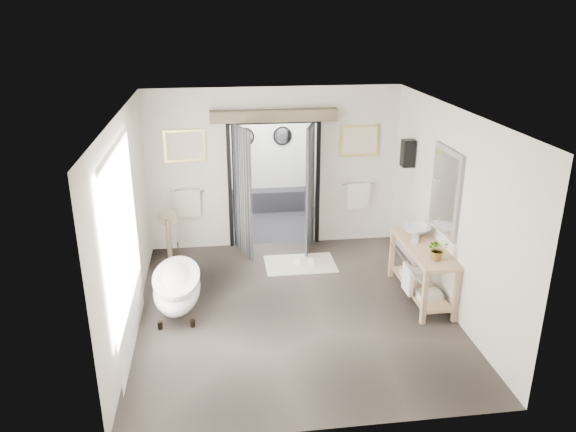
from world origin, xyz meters
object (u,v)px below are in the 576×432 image
Objects in this scene: vanity at (421,268)px; basin at (416,231)px; clawfoot_tub at (177,286)px; rug at (300,264)px.

vanity is 3.58× the size of basin.
clawfoot_tub is 1.26× the size of rug.
rug is at bearing 31.90° from clawfoot_tub.
vanity reaches higher than rug.
basin reaches higher than rug.
basin is (3.66, 0.27, 0.56)m from clawfoot_tub.
basin is at bearing 4.19° from clawfoot_tub.
clawfoot_tub is at bearing 177.70° from vanity.
rug is at bearing 139.19° from vanity.
vanity is 1.33× the size of rug.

